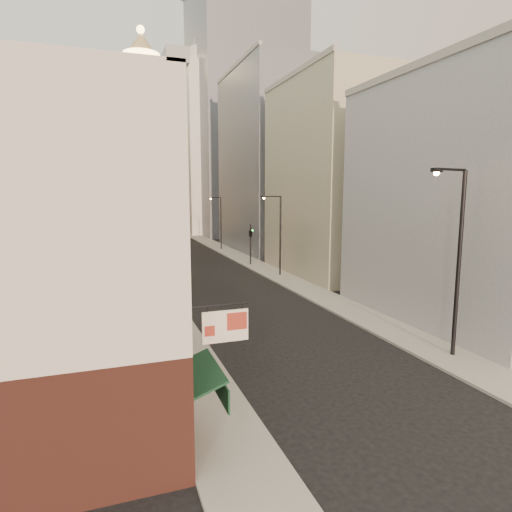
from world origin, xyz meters
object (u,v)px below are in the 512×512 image
(white_tower, at_px, (206,144))
(streetlamp_near, at_px, (456,253))
(traffic_light_left, at_px, (140,239))
(traffic_light_right, at_px, (251,233))
(streetlamp_far, at_px, (220,220))
(clock_tower, at_px, (145,153))
(streetlamp_mid, at_px, (278,231))

(white_tower, xyz_separation_m, streetlamp_near, (-3.42, -71.58, -13.01))
(white_tower, relative_size, traffic_light_left, 8.30)
(traffic_light_right, bearing_deg, streetlamp_near, 89.02)
(white_tower, bearing_deg, streetlamp_far, -98.72)
(streetlamp_far, bearing_deg, clock_tower, 80.61)
(clock_tower, bearing_deg, traffic_light_left, -96.11)
(clock_tower, distance_m, streetlamp_mid, 63.66)
(streetlamp_near, relative_size, traffic_light_left, 1.96)
(streetlamp_mid, relative_size, traffic_light_left, 1.66)
(streetlamp_near, height_order, traffic_light_left, streetlamp_near)
(traffic_light_left, distance_m, traffic_light_right, 12.74)
(clock_tower, relative_size, traffic_light_right, 8.98)
(clock_tower, relative_size, traffic_light_left, 8.98)
(white_tower, bearing_deg, streetlamp_near, -92.73)
(traffic_light_left, bearing_deg, streetlamp_far, -150.17)
(streetlamp_far, distance_m, traffic_light_left, 18.09)
(streetlamp_mid, distance_m, traffic_light_left, 16.08)
(streetlamp_near, bearing_deg, traffic_light_left, 101.45)
(streetlamp_near, bearing_deg, traffic_light_right, 80.67)
(clock_tower, xyz_separation_m, traffic_light_right, (6.93, -54.73, -13.69))
(white_tower, height_order, streetlamp_near, white_tower)
(streetlamp_far, bearing_deg, traffic_light_right, -109.71)
(traffic_light_left, bearing_deg, traffic_light_right, 155.78)
(streetlamp_far, bearing_deg, traffic_light_left, -153.96)
(white_tower, height_order, streetlamp_far, white_tower)
(clock_tower, height_order, streetlamp_far, clock_tower)
(clock_tower, bearing_deg, streetlamp_far, -80.04)
(streetlamp_near, xyz_separation_m, streetlamp_far, (-0.56, 45.61, -1.05))
(clock_tower, height_order, streetlamp_mid, clock_tower)
(streetlamp_near, bearing_deg, white_tower, 76.72)
(white_tower, relative_size, streetlamp_far, 5.22)
(streetlamp_mid, bearing_deg, traffic_light_left, 144.72)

